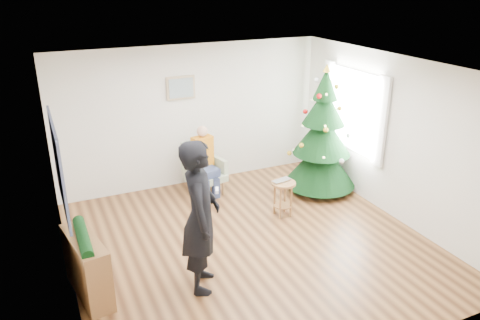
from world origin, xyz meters
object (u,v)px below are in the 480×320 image
armchair (204,174)px  console (87,267)px  stool (283,198)px  christmas_tree (322,136)px  standing_man (200,217)px

armchair → console: size_ratio=0.95×
stool → console: 3.30m
christmas_tree → standing_man: bearing=-148.6°
christmas_tree → armchair: christmas_tree is taller
console → armchair: bearing=33.2°
christmas_tree → armchair: size_ratio=2.45×
christmas_tree → stool: christmas_tree is taller
armchair → standing_man: size_ratio=0.48×
stool → console: bearing=-165.6°
christmas_tree → stool: 1.46m
armchair → standing_man: bearing=-122.8°
standing_man → stool: bearing=-35.1°
stool → standing_man: size_ratio=0.30×
christmas_tree → standing_man: (-2.96, -1.81, -0.06)m
christmas_tree → armchair: bearing=158.1°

